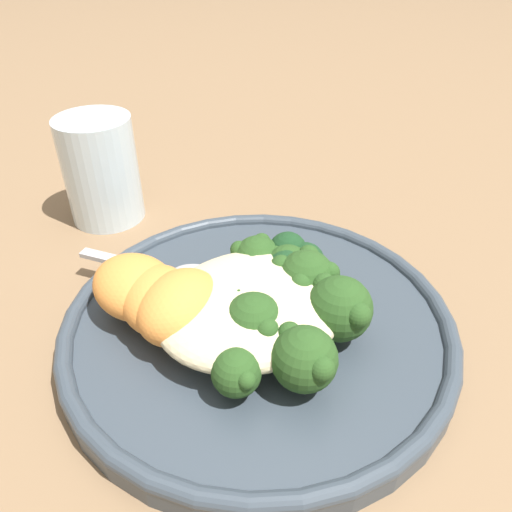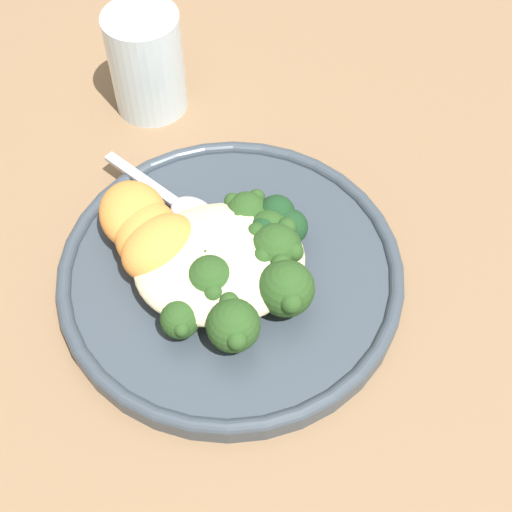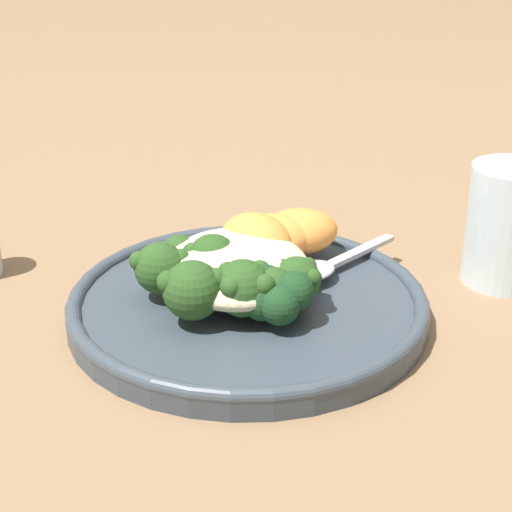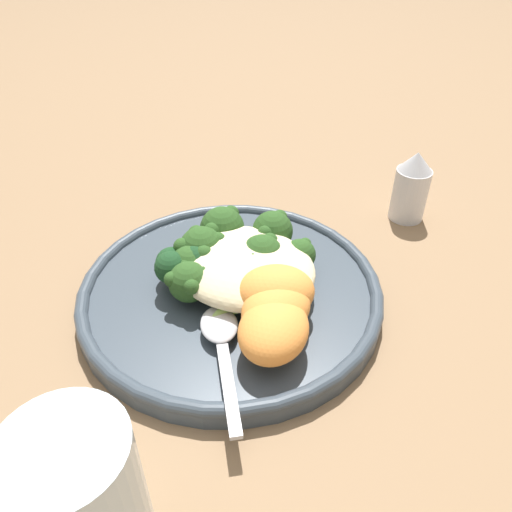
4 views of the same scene
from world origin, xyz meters
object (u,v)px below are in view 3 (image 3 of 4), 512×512
sweet_potato_chunk_0 (256,239)px  kale_tuft (277,294)px  plate (248,304)px  water_glass (509,225)px  broccoli_stalk_0 (206,258)px  broccoli_stalk_1 (219,260)px  sweet_potato_chunk_3 (274,237)px  broccoli_stalk_2 (184,271)px  quinoa_mound (236,268)px  broccoli_stalk_3 (235,279)px  sweet_potato_chunk_1 (251,258)px  spoon (322,267)px  broccoli_stalk_7 (292,278)px  broccoli_stalk_4 (204,287)px  sweet_potato_chunk_2 (298,232)px  broccoli_stalk_5 (250,284)px  broccoli_stalk_6 (271,287)px

sweet_potato_chunk_0 → kale_tuft: size_ratio=1.24×
plate → sweet_potato_chunk_0: size_ratio=4.25×
sweet_potato_chunk_0 → water_glass: size_ratio=0.65×
broccoli_stalk_0 → plate: bearing=143.2°
broccoli_stalk_1 → kale_tuft: (0.06, 0.04, -0.00)m
sweet_potato_chunk_3 → water_glass: size_ratio=0.62×
broccoli_stalk_2 → sweet_potato_chunk_3: bearing=-159.5°
quinoa_mound → broccoli_stalk_3: bearing=-8.2°
sweet_potato_chunk_1 → spoon: (0.00, 0.06, -0.01)m
sweet_potato_chunk_3 → spoon: 0.05m
broccoli_stalk_0 → broccoli_stalk_3: 0.05m
broccoli_stalk_3 → broccoli_stalk_7: size_ratio=1.13×
sweet_potato_chunk_1 → water_glass: bearing=92.1°
broccoli_stalk_2 → broccoli_stalk_4: broccoli_stalk_4 is taller
sweet_potato_chunk_3 → spoon: size_ratio=0.57×
broccoli_stalk_4 → spoon: (-0.05, 0.10, -0.01)m
broccoli_stalk_2 → quinoa_mound: bearing=165.8°
sweet_potato_chunk_2 → spoon: (0.04, 0.01, -0.01)m
sweet_potato_chunk_0 → spoon: 0.06m
broccoli_stalk_2 → kale_tuft: broccoli_stalk_2 is taller
broccoli_stalk_5 → water_glass: (-0.06, 0.22, 0.01)m
broccoli_stalk_4 → kale_tuft: size_ratio=1.98×
broccoli_stalk_1 → broccoli_stalk_2: (0.01, -0.03, -0.00)m
broccoli_stalk_0 → water_glass: 0.25m
broccoli_stalk_1 → spoon: (-0.01, 0.08, -0.01)m
broccoli_stalk_5 → water_glass: 0.23m
broccoli_stalk_4 → sweet_potato_chunk_0: bearing=-164.7°
broccoli_stalk_1 → broccoli_stalk_4: (0.05, -0.01, 0.00)m
broccoli_stalk_4 → quinoa_mound: bearing=-171.0°
broccoli_stalk_4 → broccoli_stalk_5: bearing=137.4°
broccoli_stalk_6 → sweet_potato_chunk_2: (-0.09, 0.04, 0.00)m
broccoli_stalk_0 → broccoli_stalk_6: broccoli_stalk_6 is taller
sweet_potato_chunk_2 → sweet_potato_chunk_1: bearing=-49.1°
broccoli_stalk_4 → sweet_potato_chunk_3: size_ratio=1.65×
broccoli_stalk_1 → broccoli_stalk_4: bearing=65.3°
quinoa_mound → sweet_potato_chunk_2: sweet_potato_chunk_2 is taller
broccoli_stalk_4 → broccoli_stalk_7: 0.07m
broccoli_stalk_1 → sweet_potato_chunk_3: 0.06m
quinoa_mound → spoon: bearing=106.3°
quinoa_mound → broccoli_stalk_2: 0.04m
broccoli_stalk_5 → broccoli_stalk_3: bearing=-137.1°
sweet_potato_chunk_3 → broccoli_stalk_2: bearing=-56.1°
broccoli_stalk_2 → water_glass: water_glass is taller
broccoli_stalk_3 → sweet_potato_chunk_0: bearing=-156.5°
broccoli_stalk_1 → broccoli_stalk_2: size_ratio=0.69×
broccoli_stalk_1 → sweet_potato_chunk_1: (-0.01, 0.03, -0.00)m
broccoli_stalk_2 → sweet_potato_chunk_2: (-0.06, 0.10, 0.00)m
broccoli_stalk_0 → sweet_potato_chunk_0: sweet_potato_chunk_0 is taller
broccoli_stalk_1 → broccoli_stalk_4: 0.05m
sweet_potato_chunk_1 → sweet_potato_chunk_2: size_ratio=1.00×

